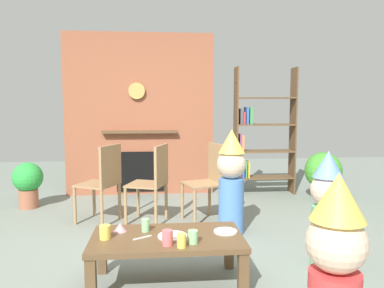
{
  "coord_description": "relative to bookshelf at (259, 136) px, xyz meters",
  "views": [
    {
      "loc": [
        -0.18,
        -3.13,
        1.36
      ],
      "look_at": [
        0.15,
        0.4,
        0.98
      ],
      "focal_mm": 35.32,
      "sensor_mm": 36.0,
      "label": 1
    }
  ],
  "objects": [
    {
      "name": "paper_plate_front",
      "position": [
        -1.02,
        -2.76,
        -0.5
      ],
      "size": [
        0.18,
        0.18,
        0.01
      ],
      "primitive_type": "cylinder",
      "color": "white",
      "rests_on": "coffee_table"
    },
    {
      "name": "dining_chair_left",
      "position": [
        -2.14,
        -1.23,
        -0.37
      ],
      "size": [
        0.54,
        0.54,
        0.9
      ],
      "rotation": [
        0.0,
        0.0,
        2.68
      ],
      "color": "#9E7A51",
      "rests_on": "ground_plane"
    },
    {
      "name": "coffee_table",
      "position": [
        -1.47,
        -2.81,
        -0.56
      ],
      "size": [
        1.13,
        0.6,
        0.38
      ],
      "color": "brown",
      "rests_on": "ground_plane"
    },
    {
      "name": "paper_plate_rear",
      "position": [
        -1.43,
        -2.83,
        -0.5
      ],
      "size": [
        0.22,
        0.22,
        0.01
      ],
      "primitive_type": "cylinder",
      "color": "white",
      "rests_on": "coffee_table"
    },
    {
      "name": "child_by_the_chairs",
      "position": [
        -0.77,
        -1.72,
        -0.3
      ],
      "size": [
        0.3,
        0.3,
        1.1
      ],
      "rotation": [
        0.0,
        0.0,
        -2.14
      ],
      "color": "#4C7FC6",
      "rests_on": "ground_plane"
    },
    {
      "name": "brick_fireplace_feature",
      "position": [
        -1.79,
        0.2,
        0.31
      ],
      "size": [
        2.2,
        0.28,
        2.4
      ],
      "color": "#935138",
      "rests_on": "ground_plane"
    },
    {
      "name": "paper_cup_far_left",
      "position": [
        -1.63,
        -2.69,
        -0.45
      ],
      "size": [
        0.06,
        0.06,
        0.1
      ],
      "primitive_type": "cylinder",
      "color": "#8CD18C",
      "rests_on": "coffee_table"
    },
    {
      "name": "paper_cup_center",
      "position": [
        -1.37,
        -3.04,
        -0.45
      ],
      "size": [
        0.06,
        0.06,
        0.1
      ],
      "primitive_type": "cylinder",
      "color": "#F2CC4C",
      "rests_on": "coffee_table"
    },
    {
      "name": "potted_plant_short",
      "position": [
        -3.22,
        -0.5,
        -0.53
      ],
      "size": [
        0.39,
        0.39,
        0.6
      ],
      "color": "#9E5B42",
      "rests_on": "ground_plane"
    },
    {
      "name": "paper_cup_near_left",
      "position": [
        -1.47,
        -2.99,
        -0.45
      ],
      "size": [
        0.07,
        0.07,
        0.11
      ],
      "primitive_type": "cylinder",
      "color": "#E5666B",
      "rests_on": "coffee_table"
    },
    {
      "name": "table_fork",
      "position": [
        -1.65,
        -2.84,
        -0.5
      ],
      "size": [
        0.14,
        0.09,
        0.01
      ],
      "primitive_type": "cube",
      "rotation": [
        0.0,
        0.0,
        0.54
      ],
      "color": "silver",
      "rests_on": "coffee_table"
    },
    {
      "name": "dining_chair_right",
      "position": [
        -0.93,
        -1.25,
        -0.37
      ],
      "size": [
        0.51,
        0.51,
        0.9
      ],
      "rotation": [
        0.0,
        0.0,
        3.46
      ],
      "color": "#9E7A51",
      "rests_on": "ground_plane"
    },
    {
      "name": "child_with_cone_hat",
      "position": [
        -0.69,
        -3.87,
        -0.33
      ],
      "size": [
        0.29,
        0.29,
        1.04
      ],
      "rotation": [
        0.0,
        0.0,
        2.2
      ],
      "color": "#D13838",
      "rests_on": "ground_plane"
    },
    {
      "name": "birthday_cake_slice",
      "position": [
        -1.82,
        -2.67,
        -0.47
      ],
      "size": [
        0.1,
        0.1,
        0.07
      ],
      "primitive_type": "cone",
      "color": "pink",
      "rests_on": "coffee_table"
    },
    {
      "name": "paper_cup_near_right",
      "position": [
        -1.29,
        -2.97,
        -0.46
      ],
      "size": [
        0.07,
        0.07,
        0.09
      ],
      "primitive_type": "cylinder",
      "color": "#8CD18C",
      "rests_on": "coffee_table"
    },
    {
      "name": "bookshelf",
      "position": [
        0.0,
        0.0,
        0.0
      ],
      "size": [
        0.9,
        0.28,
        1.9
      ],
      "color": "brown",
      "rests_on": "ground_plane"
    },
    {
      "name": "child_in_pink",
      "position": [
        -0.16,
        -2.64,
        -0.36
      ],
      "size": [
        0.27,
        0.27,
        0.98
      ],
      "rotation": [
        0.0,
        0.0,
        -3.01
      ],
      "color": "#66B27F",
      "rests_on": "ground_plane"
    },
    {
      "name": "potted_plant_tall",
      "position": [
        0.82,
        -0.44,
        -0.48
      ],
      "size": [
        0.52,
        0.52,
        0.68
      ],
      "color": "#4C5660",
      "rests_on": "ground_plane"
    },
    {
      "name": "ground_plane",
      "position": [
        -1.35,
        -2.4,
        -0.88
      ],
      "size": [
        12.0,
        12.0,
        0.0
      ],
      "primitive_type": "plane",
      "color": "gray"
    },
    {
      "name": "paper_cup_far_right",
      "position": [
        -1.92,
        -2.83,
        -0.45
      ],
      "size": [
        0.08,
        0.08,
        0.1
      ],
      "primitive_type": "cylinder",
      "color": "#F2CC4C",
      "rests_on": "coffee_table"
    },
    {
      "name": "dining_chair_middle",
      "position": [
        -1.58,
        -1.27,
        -0.37
      ],
      "size": [
        0.51,
        0.51,
        0.9
      ],
      "rotation": [
        0.0,
        0.0,
        2.79
      ],
      "color": "#9E7A51",
      "rests_on": "ground_plane"
    }
  ]
}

